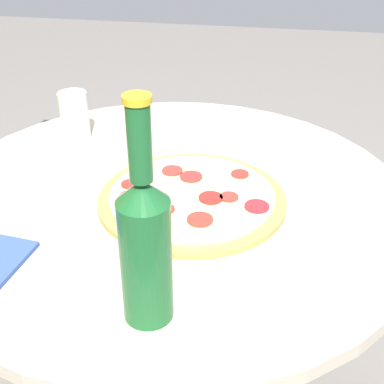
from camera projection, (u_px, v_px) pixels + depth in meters
table at (172, 267)px, 1.07m from camera, size 0.88×0.88×0.70m
pizza at (192, 198)px, 0.95m from camera, size 0.33×0.33×0.02m
beer_bottle at (145, 244)px, 0.65m from camera, size 0.07×0.07×0.31m
drinking_glass at (74, 116)px, 1.15m from camera, size 0.06×0.06×0.10m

